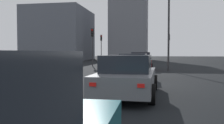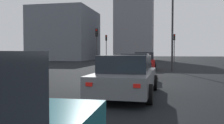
{
  "view_description": "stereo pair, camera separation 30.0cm",
  "coord_description": "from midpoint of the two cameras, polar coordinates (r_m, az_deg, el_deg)",
  "views": [
    {
      "loc": [
        -13.19,
        -2.74,
        1.62
      ],
      "look_at": [
        -2.68,
        -0.95,
        1.18
      ],
      "focal_mm": 39.14,
      "sensor_mm": 36.0,
      "label": 1
    },
    {
      "loc": [
        -13.13,
        -3.04,
        1.62
      ],
      "look_at": [
        -2.68,
        -0.95,
        1.18
      ],
      "focal_mm": 39.14,
      "sensor_mm": 36.0,
      "label": 2
    }
  ],
  "objects": [
    {
      "name": "traffic_light_far_left",
      "position": [
        38.37,
        14.57,
        4.5
      ],
      "size": [
        0.32,
        0.29,
        4.32
      ],
      "rotation": [
        0.0,
        0.0,
        3.09
      ],
      "color": "#2D2D30",
      "rests_on": "ground_plane"
    },
    {
      "name": "street_lamp_kerbside",
      "position": [
        21.33,
        14.34,
        8.93
      ],
      "size": [
        0.56,
        0.36,
        6.88
      ],
      "color": "#2D2D30",
      "rests_on": "ground_plane"
    },
    {
      "name": "car_black_left_second",
      "position": [
        15.11,
        6.13,
        -1.01
      ],
      "size": [
        4.3,
        1.97,
        1.52
      ],
      "rotation": [
        0.0,
        0.0,
        -0.01
      ],
      "color": "black",
      "rests_on": "ground_plane"
    },
    {
      "name": "traffic_light_near_left",
      "position": [
        38.91,
        -1.14,
        4.54
      ],
      "size": [
        0.32,
        0.3,
        4.32
      ],
      "rotation": [
        0.0,
        0.0,
        3.26
      ],
      "color": "#2D2D30",
      "rests_on": "ground_plane"
    },
    {
      "name": "building_facade_center",
      "position": [
        51.04,
        -10.52,
        6.23
      ],
      "size": [
        13.52,
        11.05,
        10.18
      ],
      "primitive_type": "cube",
      "color": "slate",
      "rests_on": "ground_plane"
    },
    {
      "name": "car_grey_left_third",
      "position": [
        9.08,
        4.34,
        -3.26
      ],
      "size": [
        4.84,
        2.22,
        1.5
      ],
      "rotation": [
        0.0,
        0.0,
        -0.03
      ],
      "color": "slate",
      "rests_on": "ground_plane"
    },
    {
      "name": "car_red_left_lead",
      "position": [
        22.49,
        7.96,
        0.17
      ],
      "size": [
        4.49,
        2.19,
        1.6
      ],
      "rotation": [
        0.0,
        0.0,
        0.04
      ],
      "color": "maroon",
      "rests_on": "ground_plane"
    },
    {
      "name": "ground_plane",
      "position": [
        13.58,
        -1.09,
        -4.9
      ],
      "size": [
        160.0,
        160.0,
        0.2
      ],
      "primitive_type": "cube",
      "color": "black"
    },
    {
      "name": "traffic_light_near_right",
      "position": [
        28.12,
        -3.3,
        5.33
      ],
      "size": [
        0.32,
        0.29,
        4.28
      ],
      "rotation": [
        0.0,
        0.0,
        3.11
      ],
      "color": "#2D2D30",
      "rests_on": "ground_plane"
    },
    {
      "name": "building_facade_left",
      "position": [
        49.13,
        5.58,
        8.29
      ],
      "size": [
        9.71,
        7.02,
        13.39
      ],
      "primitive_type": "cube",
      "color": "slate",
      "rests_on": "ground_plane"
    }
  ]
}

